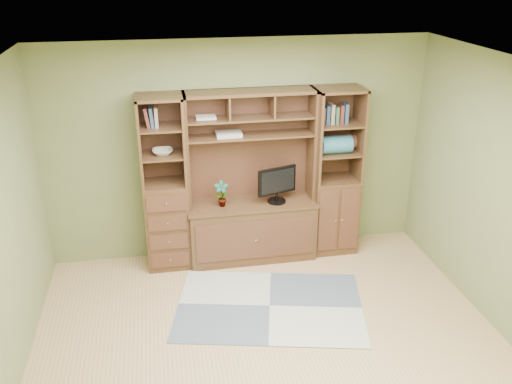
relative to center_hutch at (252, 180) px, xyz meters
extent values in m
cube|color=tan|center=(-0.12, -1.73, -1.02)|extent=(4.60, 4.10, 0.04)
cube|color=white|center=(-0.12, -1.73, 1.58)|extent=(4.60, 4.10, 0.04)
cube|color=olive|center=(-0.12, 0.27, 0.28)|extent=(4.50, 0.04, 2.60)
cube|color=#4B2F1A|center=(0.00, 0.00, 0.00)|extent=(1.54, 0.53, 2.05)
cube|color=#4B2F1A|center=(-1.00, 0.04, 0.00)|extent=(0.50, 0.45, 2.05)
cube|color=#4B2F1A|center=(1.02, 0.04, 0.00)|extent=(0.55, 0.45, 2.05)
cube|color=gray|center=(0.00, -1.07, -1.02)|extent=(2.19, 1.70, 0.01)
cube|color=black|center=(0.29, -0.03, 0.00)|extent=(0.53, 0.35, 0.60)
imported|color=#B75E3E|center=(-0.36, -0.03, -0.14)|extent=(0.17, 0.11, 0.31)
cube|color=#BBB09F|center=(-0.25, 0.09, 0.54)|extent=(0.29, 0.21, 0.04)
imported|color=beige|center=(-1.00, 0.04, 0.39)|extent=(0.23, 0.23, 0.06)
cube|color=#2E6779|center=(1.00, -0.01, 0.37)|extent=(0.36, 0.21, 0.21)
cube|color=brown|center=(1.11, 0.12, 0.35)|extent=(0.31, 0.17, 0.17)
camera|label=1|loc=(-1.03, -5.74, 2.38)|focal=38.00mm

